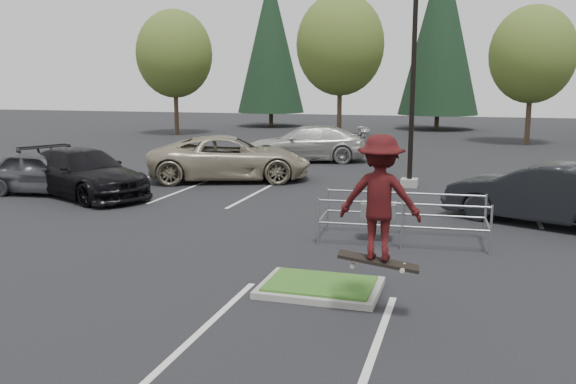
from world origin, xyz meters
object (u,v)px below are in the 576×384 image
(car_l_grey, at_px, (44,172))
(car_r_charc, at_px, (542,194))
(decid_c, at_px, (532,58))
(conif_a, at_px, (271,42))
(light_pole, at_px, (414,61))
(car_l_tan, at_px, (228,158))
(car_far_silver, at_px, (308,144))
(conif_b, at_px, (441,30))
(skateboarder, at_px, (380,198))
(decid_b, at_px, (340,48))
(decid_a, at_px, (175,57))
(car_l_black, at_px, (81,172))
(cart_corral, at_px, (384,212))

(car_l_grey, height_order, car_r_charc, car_r_charc)
(decid_c, distance_m, conif_a, 22.50)
(light_pole, distance_m, car_l_tan, 7.93)
(car_l_tan, bearing_deg, car_far_silver, -33.87)
(conif_b, distance_m, skateboarder, 41.93)
(car_l_grey, xyz_separation_m, car_r_charc, (16.00, 0.00, 0.09))
(decid_b, xyz_separation_m, skateboarder, (7.21, -31.53, -4.04))
(decid_b, relative_size, decid_c, 1.15)
(car_r_charc, bearing_deg, conif_a, -128.09)
(decid_a, relative_size, car_l_black, 1.61)
(conif_a, bearing_deg, decid_a, -111.91)
(cart_corral, xyz_separation_m, car_l_black, (-10.64, 3.03, 0.10))
(decid_b, height_order, car_l_black, decid_b)
(skateboarder, height_order, car_l_black, skateboarder)
(skateboarder, bearing_deg, light_pole, -86.45)
(conif_a, bearing_deg, decid_b, -49.83)
(light_pole, distance_m, cart_corral, 8.91)
(light_pole, xyz_separation_m, car_far_silver, (-5.44, 6.00, -3.70))
(decid_a, height_order, car_far_silver, decid_a)
(light_pole, bearing_deg, car_l_black, -154.54)
(car_l_black, bearing_deg, cart_corral, -81.37)
(conif_a, distance_m, conif_b, 14.03)
(decid_b, xyz_separation_m, cart_corral, (6.65, -26.56, -5.33))
(car_l_tan, bearing_deg, decid_b, -21.86)
(conif_a, bearing_deg, decid_c, -26.96)
(skateboarder, bearing_deg, conif_a, -69.19)
(decid_b, bearing_deg, conif_b, 58.91)
(conif_b, xyz_separation_m, car_r_charc, (4.50, -33.50, -7.01))
(conif_a, relative_size, car_l_black, 2.35)
(car_l_tan, relative_size, car_l_black, 1.14)
(decid_c, distance_m, car_l_black, 28.23)
(cart_corral, height_order, car_l_tan, car_l_tan)
(conif_b, bearing_deg, car_l_tan, -102.63)
(conif_a, distance_m, car_l_black, 33.83)
(car_l_grey, bearing_deg, conif_a, -1.45)
(decid_c, height_order, conif_b, conif_b)
(conif_b, bearing_deg, car_r_charc, -82.35)
(conif_a, bearing_deg, car_r_charc, -60.72)
(car_far_silver, bearing_deg, decid_b, 169.73)
(conif_a, distance_m, car_l_grey, 33.70)
(car_l_grey, relative_size, car_r_charc, 0.87)
(car_l_grey, bearing_deg, decid_c, -43.24)
(decid_c, relative_size, conif_b, 0.58)
(conif_a, height_order, skateboarder, conif_a)
(decid_b, bearing_deg, decid_a, -177.61)
(light_pole, distance_m, decid_c, 18.67)
(skateboarder, xyz_separation_m, car_l_grey, (-12.70, 8.00, -1.25))
(conif_a, height_order, car_far_silver, conif_a)
(car_l_grey, bearing_deg, car_r_charc, -95.78)
(decid_a, relative_size, car_l_grey, 2.03)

